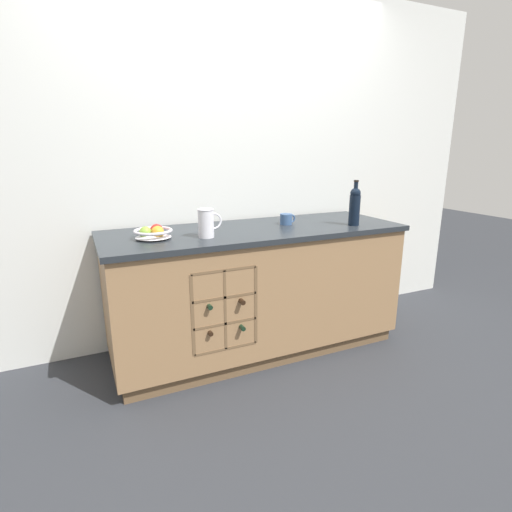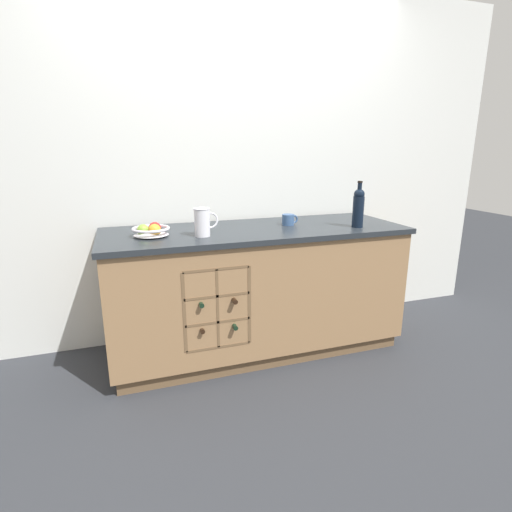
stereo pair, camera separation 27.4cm
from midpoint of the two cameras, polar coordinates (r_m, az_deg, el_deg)
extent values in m
plane|color=#2D3035|center=(3.00, 2.68, -12.87)|extent=(14.00, 14.00, 0.00)
cube|color=silver|center=(3.03, 0.09, 12.68)|extent=(4.40, 0.06, 2.55)
cube|color=brown|center=(2.97, 2.70, -12.11)|extent=(1.93, 0.62, 0.09)
cube|color=#99724C|center=(2.80, 2.80, -4.38)|extent=(1.99, 0.68, 0.76)
cube|color=#23282D|center=(2.70, 2.91, 3.59)|extent=(2.03, 0.72, 0.03)
cube|color=brown|center=(2.48, -2.88, -6.83)|extent=(0.40, 0.01, 0.50)
cube|color=brown|center=(2.39, -7.16, -7.80)|extent=(0.02, 0.10, 0.50)
cube|color=brown|center=(2.49, 1.88, -6.71)|extent=(0.02, 0.10, 0.50)
cube|color=brown|center=(2.54, -2.47, -12.47)|extent=(0.40, 0.10, 0.02)
cube|color=brown|center=(2.47, -2.52, -9.05)|extent=(0.40, 0.10, 0.02)
cube|color=brown|center=(2.40, -2.57, -5.43)|extent=(0.40, 0.10, 0.02)
cube|color=brown|center=(2.35, -2.61, -1.63)|extent=(0.40, 0.10, 0.02)
cube|color=brown|center=(2.43, -2.54, -7.26)|extent=(0.02, 0.10, 0.50)
cylinder|color=black|center=(2.56, -5.36, -9.14)|extent=(0.07, 0.20, 0.07)
cylinder|color=black|center=(2.43, -4.58, -10.45)|extent=(0.03, 0.08, 0.03)
cylinder|color=black|center=(2.59, -0.94, -8.75)|extent=(0.07, 0.20, 0.07)
cylinder|color=black|center=(2.47, 0.06, -10.00)|extent=(0.03, 0.08, 0.03)
cylinder|color=black|center=(2.49, -5.48, -5.61)|extent=(0.08, 0.21, 0.08)
cylinder|color=black|center=(2.36, -4.65, -6.82)|extent=(0.03, 0.09, 0.03)
cylinder|color=black|center=(2.52, -0.97, -5.24)|extent=(0.08, 0.20, 0.08)
cylinder|color=black|center=(2.40, 0.06, -6.34)|extent=(0.03, 0.08, 0.03)
cylinder|color=silver|center=(2.49, -11.72, 2.84)|extent=(0.10, 0.10, 0.01)
cone|color=silver|center=(2.49, -11.76, 3.49)|extent=(0.21, 0.21, 0.05)
torus|color=silver|center=(2.48, -11.78, 3.81)|extent=(0.23, 0.23, 0.02)
sphere|color=red|center=(2.51, -11.25, 3.89)|extent=(0.08, 0.08, 0.08)
sphere|color=gold|center=(2.45, -11.21, 3.60)|extent=(0.08, 0.08, 0.08)
sphere|color=#7FA838|center=(2.47, -12.80, 3.58)|extent=(0.07, 0.07, 0.07)
cylinder|color=white|center=(2.44, -4.53, 4.81)|extent=(0.09, 0.09, 0.17)
torus|color=white|center=(2.42, -4.58, 6.73)|extent=(0.10, 0.10, 0.01)
torus|color=white|center=(2.45, -3.40, 5.08)|extent=(0.10, 0.01, 0.10)
cylinder|color=#385684|center=(2.82, 7.40, 5.14)|extent=(0.08, 0.08, 0.08)
torus|color=#385684|center=(2.84, 8.21, 5.21)|extent=(0.06, 0.01, 0.06)
cylinder|color=black|center=(2.84, 17.10, 6.03)|extent=(0.08, 0.08, 0.21)
sphere|color=black|center=(2.82, 17.29, 8.40)|extent=(0.07, 0.07, 0.07)
cylinder|color=black|center=(2.82, 17.34, 9.03)|extent=(0.03, 0.03, 0.09)
cylinder|color=black|center=(2.81, 17.42, 10.07)|extent=(0.03, 0.03, 0.01)
camera|label=1|loc=(0.14, -87.14, 0.78)|focal=28.00mm
camera|label=2|loc=(0.14, 92.86, -0.78)|focal=28.00mm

